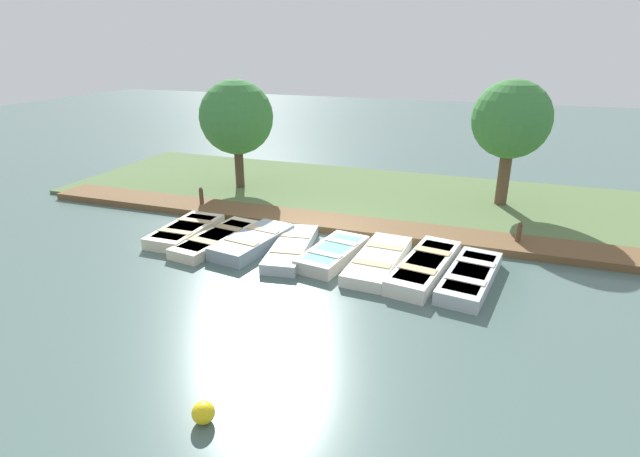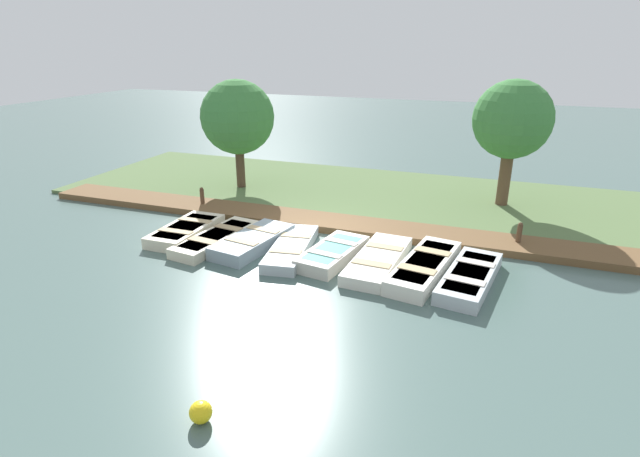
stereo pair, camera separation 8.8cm
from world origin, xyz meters
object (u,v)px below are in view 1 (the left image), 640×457
Objects in this scene: rowboat_4 at (333,253)px; rowboat_7 at (470,277)px; rowboat_2 at (253,241)px; rowboat_3 at (291,248)px; park_tree_far_left at (236,118)px; rowboat_0 at (186,231)px; mooring_post_near at (202,198)px; rowboat_1 at (216,239)px; rowboat_6 at (425,266)px; park_tree_left at (511,120)px; buoy at (203,413)px; mooring_post_far at (518,235)px; rowboat_5 at (378,260)px.

rowboat_7 is (0.23, 3.82, -0.00)m from rowboat_4.
rowboat_3 is (-0.02, 1.25, -0.05)m from rowboat_2.
park_tree_far_left reaches higher than rowboat_4.
mooring_post_near is (-2.55, -0.99, 0.24)m from rowboat_0.
rowboat_0 is 1.00× the size of rowboat_4.
rowboat_2 is at bearing 102.38° from rowboat_1.
rowboat_6 is 7.62m from park_tree_left.
rowboat_1 is at bearing -79.23° from rowboat_4.
rowboat_2 is at bearing -46.31° from park_tree_left.
rowboat_4 reaches higher than buoy.
rowboat_0 is at bearing 9.47° from park_tree_far_left.
mooring_post_far is (0.00, 11.03, 0.00)m from mooring_post_near.
rowboat_4 is at bearing 99.30° from rowboat_2.
rowboat_6 is 0.80× the size of park_tree_far_left.
rowboat_7 is at bearing -22.26° from mooring_post_far.
rowboat_3 is 0.74× the size of park_tree_far_left.
mooring_post_far is (-2.71, 2.39, 0.22)m from rowboat_6.
rowboat_4 reaches higher than rowboat_5.
park_tree_far_left is at bearing -111.83° from rowboat_7.
rowboat_2 is 5.19m from rowboat_6.
rowboat_7 reaches higher than rowboat_3.
rowboat_6 reaches higher than buoy.
rowboat_7 is at bearing 150.41° from buoy.
rowboat_1 is 8.70× the size of buoy.
rowboat_5 is at bearing 53.00° from park_tree_far_left.
mooring_post_near reaches higher than rowboat_0.
rowboat_4 is at bearing -84.83° from rowboat_7.
rowboat_5 is at bearing 169.40° from buoy.
rowboat_1 is at bearing 38.98° from mooring_post_near.
rowboat_6 is (0.07, 3.94, 0.05)m from rowboat_3.
rowboat_7 is at bearing -5.20° from park_tree_left.
rowboat_1 is at bearing 20.95° from park_tree_far_left.
rowboat_6 reaches higher than rowboat_7.
rowboat_7 is (0.24, 6.39, -0.02)m from rowboat_2.
park_tree_far_left is at bearing -139.08° from rowboat_2.
rowboat_2 reaches higher than rowboat_5.
mooring_post_near is (-2.91, -9.84, 0.24)m from rowboat_7.
mooring_post_near reaches higher than rowboat_6.
rowboat_2 is at bearing -80.71° from rowboat_4.
rowboat_0 reaches higher than rowboat_1.
mooring_post_near is at bearing -147.81° from buoy.
rowboat_2 is 3.89m from rowboat_5.
buoy is (6.97, -1.30, 0.02)m from rowboat_5.
park_tree_left reaches higher than mooring_post_far.
rowboat_2 reaches higher than rowboat_0.
rowboat_2 is 1.09× the size of rowboat_4.
rowboat_1 is 6.63m from park_tree_far_left.
rowboat_1 is at bearing -95.93° from rowboat_3.
mooring_post_near is 11.03m from mooring_post_far.
rowboat_2 is at bearing -83.50° from rowboat_7.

